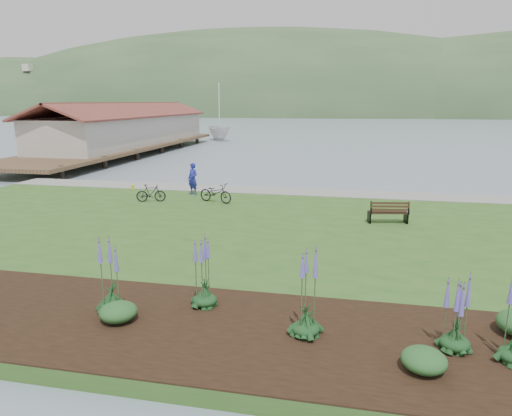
{
  "coord_description": "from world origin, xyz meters",
  "views": [
    {
      "loc": [
        3.83,
        -18.97,
        5.5
      ],
      "look_at": [
        0.18,
        -1.37,
        1.3
      ],
      "focal_mm": 32.0,
      "sensor_mm": 36.0,
      "label": 1
    }
  ],
  "objects_px": {
    "bicycle_a": "(216,193)",
    "sailboat": "(220,141)",
    "park_bench": "(389,212)",
    "person": "(193,176)"
  },
  "relations": [
    {
      "from": "sailboat",
      "to": "park_bench",
      "type": "bearing_deg",
      "value": -102.96
    },
    {
      "from": "park_bench",
      "to": "sailboat",
      "type": "relative_size",
      "value": 0.07
    },
    {
      "from": "park_bench",
      "to": "bicycle_a",
      "type": "relative_size",
      "value": 0.89
    },
    {
      "from": "person",
      "to": "bicycle_a",
      "type": "distance_m",
      "value": 2.58
    },
    {
      "from": "bicycle_a",
      "to": "sailboat",
      "type": "distance_m",
      "value": 43.52
    },
    {
      "from": "park_bench",
      "to": "bicycle_a",
      "type": "xyz_separation_m",
      "value": [
        -8.45,
        2.5,
        0.0
      ]
    },
    {
      "from": "bicycle_a",
      "to": "sailboat",
      "type": "relative_size",
      "value": 0.08
    },
    {
      "from": "park_bench",
      "to": "person",
      "type": "relative_size",
      "value": 0.82
    },
    {
      "from": "park_bench",
      "to": "sailboat",
      "type": "bearing_deg",
      "value": 105.17
    },
    {
      "from": "person",
      "to": "sailboat",
      "type": "distance_m",
      "value": 41.4
    }
  ]
}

